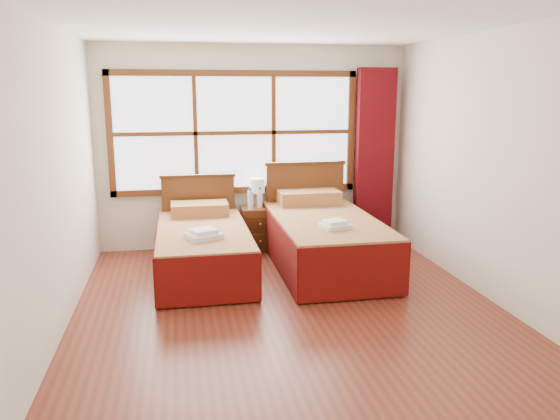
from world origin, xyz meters
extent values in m
plane|color=maroon|center=(0.00, 0.00, 0.00)|extent=(4.50, 4.50, 0.00)
plane|color=white|center=(0.00, 0.00, 2.60)|extent=(4.50, 4.50, 0.00)
plane|color=silver|center=(0.00, 2.25, 1.30)|extent=(4.00, 0.00, 4.00)
plane|color=silver|center=(-2.00, 0.00, 1.30)|extent=(0.00, 4.50, 4.50)
plane|color=silver|center=(2.00, 0.00, 1.30)|extent=(0.00, 4.50, 4.50)
cube|color=white|center=(-0.25, 2.22, 1.50)|extent=(3.00, 0.02, 1.40)
cube|color=#582D13|center=(-0.25, 2.20, 0.76)|extent=(3.16, 0.06, 0.08)
cube|color=#582D13|center=(-0.25, 2.20, 2.24)|extent=(3.16, 0.06, 0.08)
cube|color=#582D13|center=(-1.79, 2.20, 1.50)|extent=(0.08, 0.06, 1.56)
cube|color=#582D13|center=(1.29, 2.20, 1.50)|extent=(0.08, 0.06, 1.56)
cube|color=#582D13|center=(-0.75, 2.20, 1.50)|extent=(0.05, 0.05, 1.40)
cube|color=#582D13|center=(0.25, 2.20, 1.50)|extent=(0.05, 0.05, 1.40)
cube|color=#582D13|center=(-0.25, 2.20, 1.50)|extent=(3.00, 0.05, 0.05)
cube|color=#5F0910|center=(1.60, 2.11, 1.17)|extent=(0.50, 0.16, 2.30)
cube|color=#41230D|center=(-0.74, 1.13, 0.14)|extent=(0.88, 1.76, 0.29)
cube|color=maroon|center=(-0.74, 1.13, 0.41)|extent=(0.99, 1.96, 0.24)
cube|color=#660E0A|center=(-1.24, 1.13, 0.26)|extent=(0.03, 1.96, 0.49)
cube|color=#660E0A|center=(-0.25, 1.13, 0.26)|extent=(0.03, 1.96, 0.49)
cube|color=#660E0A|center=(-0.74, 0.16, 0.26)|extent=(0.99, 0.03, 0.49)
cube|color=maroon|center=(-0.74, 1.84, 0.60)|extent=(0.69, 0.40, 0.15)
cube|color=#582D13|center=(-0.74, 2.14, 0.48)|extent=(0.92, 0.06, 0.96)
cube|color=#41230D|center=(-0.74, 2.14, 0.97)|extent=(0.96, 0.08, 0.04)
cube|color=#41230D|center=(0.66, 1.13, 0.16)|extent=(1.00, 2.00, 0.33)
cube|color=maroon|center=(0.66, 1.13, 0.46)|extent=(1.12, 2.21, 0.27)
cube|color=#660E0A|center=(0.10, 1.13, 0.30)|extent=(0.03, 2.21, 0.55)
cube|color=#660E0A|center=(1.22, 1.13, 0.30)|extent=(0.03, 2.21, 0.55)
cube|color=#660E0A|center=(0.66, 0.03, 0.30)|extent=(1.12, 0.03, 0.55)
cube|color=maroon|center=(0.66, 1.93, 0.68)|extent=(0.78, 0.46, 0.17)
cube|color=#582D13|center=(0.66, 2.14, 0.54)|extent=(1.04, 0.06, 1.08)
cube|color=#41230D|center=(0.66, 2.14, 1.10)|extent=(1.08, 0.08, 0.04)
cube|color=#582D13|center=(0.00, 2.00, 0.28)|extent=(0.42, 0.37, 0.56)
cube|color=#41230D|center=(0.00, 1.80, 0.17)|extent=(0.37, 0.02, 0.17)
cube|color=#41230D|center=(0.00, 1.80, 0.39)|extent=(0.37, 0.02, 0.17)
sphere|color=#AF923B|center=(0.00, 1.78, 0.17)|extent=(0.03, 0.03, 0.03)
sphere|color=#AF923B|center=(0.00, 1.78, 0.39)|extent=(0.03, 0.03, 0.03)
cube|color=white|center=(-0.75, 0.73, 0.55)|extent=(0.42, 0.39, 0.05)
cube|color=white|center=(-0.75, 0.73, 0.60)|extent=(0.31, 0.30, 0.05)
cube|color=white|center=(0.63, 0.63, 0.62)|extent=(0.34, 0.32, 0.05)
cube|color=white|center=(0.63, 0.63, 0.66)|extent=(0.26, 0.24, 0.04)
cylinder|color=gold|center=(0.01, 2.08, 0.57)|extent=(0.11, 0.11, 0.02)
cylinder|color=gold|center=(0.01, 2.08, 0.66)|extent=(0.03, 0.03, 0.16)
cylinder|color=silver|center=(0.01, 2.08, 0.83)|extent=(0.19, 0.19, 0.19)
cylinder|color=silver|center=(-0.10, 1.89, 0.68)|extent=(0.07, 0.07, 0.24)
cylinder|color=#174AB3|center=(-0.10, 1.89, 0.81)|extent=(0.03, 0.03, 0.03)
cylinder|color=silver|center=(0.03, 2.00, 0.68)|extent=(0.07, 0.07, 0.24)
cylinder|color=#174AB3|center=(0.03, 2.00, 0.81)|extent=(0.03, 0.03, 0.03)
camera|label=1|loc=(-0.99, -4.79, 2.02)|focal=35.00mm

